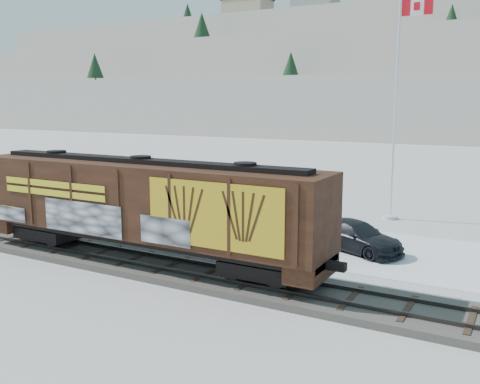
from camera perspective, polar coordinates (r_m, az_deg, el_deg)
The scene contains 8 objects.
ground at distance 22.44m, azimuth -3.23°, elevation -9.22°, with size 500.00×500.00×0.00m, color white.
rail_track at distance 22.40m, azimuth -3.23°, elevation -8.87°, with size 50.00×3.40×0.43m.
parking_strip at distance 28.78m, azimuth 4.83°, elevation -4.94°, with size 40.00×8.00×0.03m, color white.
hopper_railcar at distance 23.69m, azimuth -10.41°, elevation -1.15°, with size 17.10×3.06×4.40m.
flagpole at distance 33.99m, azimuth 16.27°, elevation 5.61°, with size 2.30×0.90×13.35m.
car_silver at distance 32.47m, azimuth -12.56°, elevation -2.12°, with size 1.71×4.25×1.45m, color silver.
car_white at distance 27.53m, azimuth 3.14°, elevation -3.84°, with size 1.70×4.88×1.61m, color silver.
car_dark at distance 26.77m, azimuth 12.25°, elevation -4.62°, with size 2.03×4.99×1.45m, color black.
Camera 1 is at (11.44, -17.89, 7.27)m, focal length 40.00 mm.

